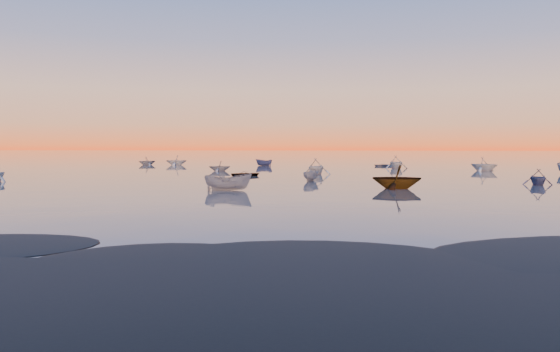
# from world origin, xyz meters

# --- Properties ---
(ground) EXTENTS (600.00, 600.00, 0.00)m
(ground) POSITION_xyz_m (0.00, 100.00, 0.00)
(ground) COLOR slate
(ground) RESTS_ON ground
(mud_lobes) EXTENTS (140.00, 6.00, 0.07)m
(mud_lobes) POSITION_xyz_m (0.00, -1.00, 0.01)
(mud_lobes) COLOR black
(mud_lobes) RESTS_ON ground
(moored_fleet) EXTENTS (124.00, 58.00, 1.20)m
(moored_fleet) POSITION_xyz_m (0.00, 53.00, 0.00)
(moored_fleet) COLOR silver
(moored_fleet) RESTS_ON ground
(boat_near_center) EXTENTS (1.92, 3.99, 1.34)m
(boat_near_center) POSITION_xyz_m (-2.77, 24.00, 0.00)
(boat_near_center) COLOR gray
(boat_near_center) RESTS_ON ground
(boat_near_right) EXTENTS (3.33, 1.68, 1.13)m
(boat_near_right) POSITION_xyz_m (23.99, 34.00, 0.00)
(boat_near_right) COLOR #3B4571
(boat_near_right) RESTS_ON ground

